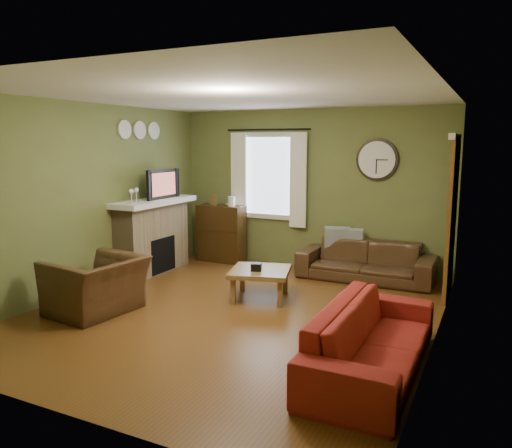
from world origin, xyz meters
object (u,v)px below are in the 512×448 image
at_px(bookshelf, 221,233).
at_px(coffee_table, 260,284).
at_px(sofa_brown, 365,261).
at_px(armchair, 96,286).
at_px(sofa_red, 372,339).

distance_m(bookshelf, coffee_table, 2.27).
distance_m(sofa_brown, armchair, 3.89).
height_order(sofa_brown, armchair, armchair).
bearing_deg(armchair, sofa_red, 94.32).
distance_m(sofa_brown, coffee_table, 1.85).
bearing_deg(coffee_table, sofa_brown, 56.37).
bearing_deg(bookshelf, coffee_table, -46.90).
xyz_separation_m(bookshelf, sofa_brown, (2.57, -0.11, -0.20)).
xyz_separation_m(bookshelf, armchair, (-0.02, -3.01, -0.15)).
bearing_deg(sofa_red, bookshelf, 47.16).
distance_m(bookshelf, sofa_red, 4.60).
height_order(sofa_brown, coffee_table, sofa_brown).
relative_size(bookshelf, sofa_brown, 0.49).
height_order(bookshelf, coffee_table, bookshelf).
xyz_separation_m(bookshelf, sofa_red, (3.37, -3.12, -0.19)).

